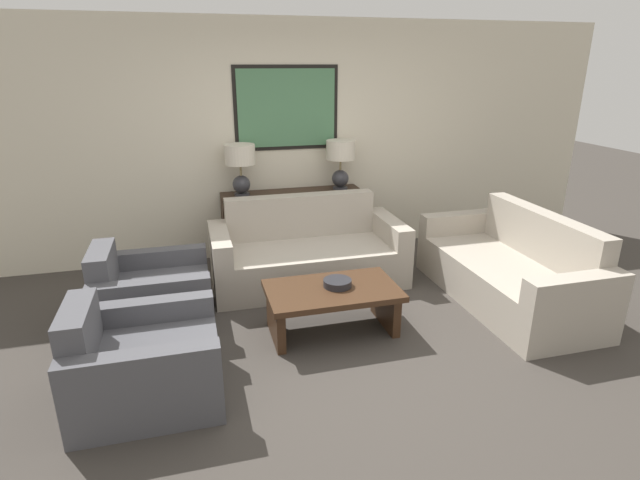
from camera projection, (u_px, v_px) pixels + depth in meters
name	position (u px, v px, depth m)	size (l,w,h in m)	color
ground_plane	(346.00, 345.00, 4.08)	(20.00, 20.00, 0.00)	#3D3833
back_wall	(286.00, 141.00, 5.74)	(7.88, 0.12, 2.65)	beige
console_table	(293.00, 225.00, 5.80)	(1.60, 0.39, 0.79)	#332319
table_lamp_left	(240.00, 163.00, 5.40)	(0.33, 0.33, 0.56)	#333338
table_lamp_right	(341.00, 158.00, 5.68)	(0.33, 0.33, 0.56)	#333338
couch_by_back_wall	(307.00, 255.00, 5.20)	(1.96, 0.89, 0.86)	#ADA393
couch_by_side	(510.00, 272.00, 4.77)	(0.89, 1.96, 0.86)	#ADA393
coffee_table	(332.00, 300.00, 4.20)	(1.10, 0.65, 0.41)	#3D2616
decorative_bowl	(337.00, 283.00, 4.18)	(0.24, 0.24, 0.06)	#232328
armchair_near_back_wall	(151.00, 297.00, 4.33)	(0.95, 0.85, 0.74)	#4C4C51
armchair_near_camera	(143.00, 364.00, 3.36)	(0.95, 0.85, 0.74)	#4C4C51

